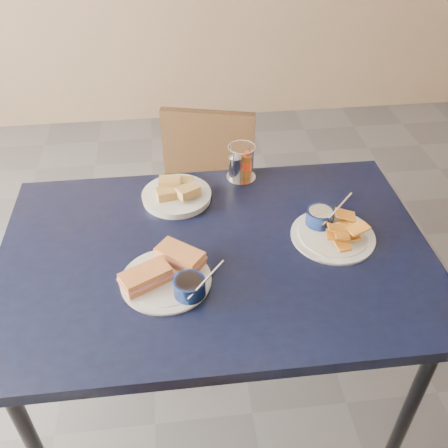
{
  "coord_description": "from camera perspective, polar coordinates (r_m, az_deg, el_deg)",
  "views": [
    {
      "loc": [
        -0.23,
        -1.01,
        1.79
      ],
      "look_at": [
        -0.09,
        0.17,
        0.82
      ],
      "focal_mm": 40.0,
      "sensor_mm": 36.0,
      "label": 1
    }
  ],
  "objects": [
    {
      "name": "sandwich_plate",
      "position": [
        1.44,
        -6.27,
        -5.76
      ],
      "size": [
        0.3,
        0.27,
        0.12
      ],
      "color": "white",
      "rests_on": "dining_table"
    },
    {
      "name": "ground",
      "position": [
        2.07,
        3.27,
        -20.77
      ],
      "size": [
        6.0,
        6.0,
        0.0
      ],
      "primitive_type": "plane",
      "color": "#535257",
      "rests_on": "ground"
    },
    {
      "name": "dining_table",
      "position": [
        1.59,
        -0.91,
        -4.59
      ],
      "size": [
        1.34,
        0.9,
        0.75
      ],
      "color": "black",
      "rests_on": "ground"
    },
    {
      "name": "chair_far",
      "position": [
        2.22,
        -2.61,
        3.28
      ],
      "size": [
        0.48,
        0.47,
        0.85
      ],
      "color": "black",
      "rests_on": "ground"
    },
    {
      "name": "plantain_plate",
      "position": [
        1.63,
        12.0,
        -0.49
      ],
      "size": [
        0.27,
        0.27,
        0.12
      ],
      "color": "white",
      "rests_on": "dining_table"
    },
    {
      "name": "bread_basket",
      "position": [
        1.75,
        -5.42,
        3.47
      ],
      "size": [
        0.24,
        0.24,
        0.07
      ],
      "color": "white",
      "rests_on": "dining_table"
    },
    {
      "name": "condiment_caddy",
      "position": [
        1.83,
        1.83,
        6.76
      ],
      "size": [
        0.11,
        0.11,
        0.14
      ],
      "color": "silver",
      "rests_on": "dining_table"
    }
  ]
}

